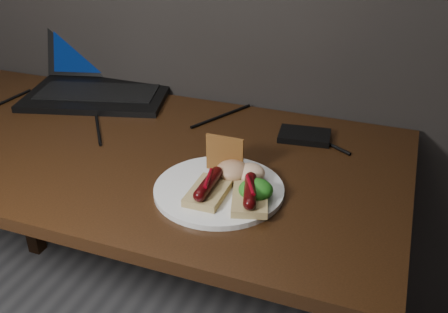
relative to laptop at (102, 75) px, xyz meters
name	(u,v)px	position (x,y,z in m)	size (l,w,h in m)	color
desk	(122,175)	(0.24, -0.31, -0.14)	(1.40, 0.70, 0.75)	#351C0D
laptop	(102,75)	(0.00, 0.00, 0.00)	(0.50, 0.46, 0.25)	black
hard_drive	(304,136)	(0.66, -0.11, -0.04)	(0.13, 0.09, 0.02)	black
desk_cables	(148,120)	(0.24, -0.16, -0.05)	(1.02, 0.37, 0.01)	black
plate	(219,190)	(0.55, -0.42, -0.05)	(0.27, 0.27, 0.01)	silver
bread_sausage_center	(208,188)	(0.54, -0.46, -0.02)	(0.07, 0.12, 0.04)	tan
bread_sausage_right	(250,195)	(0.63, -0.45, -0.02)	(0.10, 0.13, 0.04)	tan
crispbread	(225,154)	(0.54, -0.36, 0.00)	(0.09, 0.01, 0.09)	#996029
salad_greens	(256,190)	(0.64, -0.43, -0.02)	(0.07, 0.07, 0.04)	#1A5911
salsa_mound	(233,171)	(0.57, -0.38, -0.02)	(0.07, 0.07, 0.04)	maroon
coleslaw_mound	(250,173)	(0.60, -0.37, -0.02)	(0.06, 0.06, 0.04)	silver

